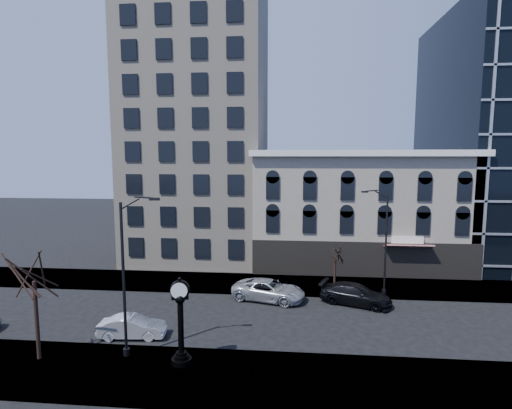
# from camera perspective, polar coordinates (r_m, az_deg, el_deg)

# --- Properties ---
(ground) EXTENTS (160.00, 160.00, 0.00)m
(ground) POSITION_cam_1_polar(r_m,az_deg,el_deg) (30.79, -4.57, -15.82)
(ground) COLOR black
(ground) RESTS_ON ground
(sidewalk_far) EXTENTS (160.00, 6.00, 0.12)m
(sidewalk_far) POSITION_cam_1_polar(r_m,az_deg,el_deg) (38.19, -2.49, -11.15)
(sidewalk_far) COLOR gray
(sidewalk_far) RESTS_ON ground
(sidewalk_near) EXTENTS (160.00, 6.00, 0.12)m
(sidewalk_near) POSITION_cam_1_polar(r_m,az_deg,el_deg) (23.73, -8.14, -23.04)
(sidewalk_near) COLOR gray
(sidewalk_near) RESTS_ON ground
(cream_tower) EXTENTS (15.90, 15.40, 42.50)m
(cream_tower) POSITION_cam_1_polar(r_m,az_deg,el_deg) (48.73, -8.22, 15.59)
(cream_tower) COLOR beige
(cream_tower) RESTS_ON ground
(victorian_row) EXTENTS (22.60, 11.19, 12.50)m
(victorian_row) POSITION_cam_1_polar(r_m,az_deg,el_deg) (44.82, 14.27, -0.88)
(victorian_row) COLOR #9E9282
(victorian_row) RESTS_ON ground
(street_clock) EXTENTS (1.15, 1.15, 5.07)m
(street_clock) POSITION_cam_1_polar(r_m,az_deg,el_deg) (23.91, -10.71, -16.54)
(street_clock) COLOR black
(street_clock) RESTS_ON sidewalk_near
(street_lamp_near) EXTENTS (2.49, 0.75, 9.70)m
(street_lamp_near) POSITION_cam_1_polar(r_m,az_deg,el_deg) (24.01, -16.97, -4.05)
(street_lamp_near) COLOR black
(street_lamp_near) RESTS_ON sidewalk_near
(street_lamp_far) EXTENTS (2.37, 0.36, 9.16)m
(street_lamp_far) POSITION_cam_1_polar(r_m,az_deg,el_deg) (35.07, 17.14, -1.36)
(street_lamp_far) COLOR black
(street_lamp_far) RESTS_ON sidewalk_far
(bare_tree_near) EXTENTS (4.37, 4.37, 7.51)m
(bare_tree_near) POSITION_cam_1_polar(r_m,az_deg,el_deg) (26.21, -29.25, -7.42)
(bare_tree_near) COLOR black
(bare_tree_near) RESTS_ON sidewalk_near
(bare_tree_far) EXTENTS (2.52, 2.52, 4.32)m
(bare_tree_far) POSITION_cam_1_polar(r_m,az_deg,el_deg) (36.64, 11.24, -6.67)
(bare_tree_far) COLOR black
(bare_tree_far) RESTS_ON sidewalk_far
(car_near_b) EXTENTS (4.50, 1.94, 1.44)m
(car_near_b) POSITION_cam_1_polar(r_m,az_deg,el_deg) (28.66, -17.25, -16.34)
(car_near_b) COLOR silver
(car_near_b) RESTS_ON ground
(car_far_a) EXTENTS (6.52, 4.20, 1.67)m
(car_far_a) POSITION_cam_1_polar(r_m,az_deg,el_deg) (33.90, 1.84, -12.13)
(car_far_a) COLOR #A5A8AD
(car_far_a) RESTS_ON ground
(car_far_b) EXTENTS (6.15, 4.20, 1.65)m
(car_far_b) POSITION_cam_1_polar(r_m,az_deg,el_deg) (33.93, 14.04, -12.34)
(car_far_b) COLOR black
(car_far_b) RESTS_ON ground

